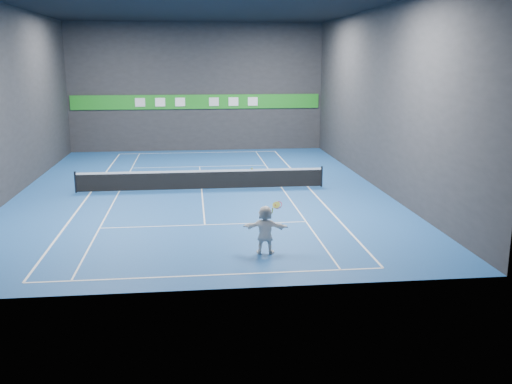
{
  "coord_description": "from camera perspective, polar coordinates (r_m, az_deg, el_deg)",
  "views": [
    {
      "loc": [
        -0.42,
        -28.33,
        6.42
      ],
      "look_at": [
        1.96,
        -7.27,
        1.5
      ],
      "focal_mm": 40.0,
      "sensor_mm": 36.0,
      "label": 1
    }
  ],
  "objects": [
    {
      "name": "sideline_doubles_right",
      "position": [
        29.64,
        5.21,
        0.52
      ],
      "size": [
        0.08,
        23.78,
        0.01
      ],
      "primitive_type": "cube",
      "color": "white",
      "rests_on": "ground"
    },
    {
      "name": "wall_back",
      "position": [
        41.37,
        -5.95,
        10.35
      ],
      "size": [
        18.0,
        0.1,
        9.0
      ],
      "primitive_type": "cube",
      "color": "#272729",
      "rests_on": "ground"
    },
    {
      "name": "baseline_far",
      "position": [
        40.73,
        -5.79,
        3.94
      ],
      "size": [
        10.98,
        0.08,
        0.01
      ],
      "primitive_type": "cube",
      "color": "white",
      "rests_on": "ground"
    },
    {
      "name": "tennis_racket",
      "position": [
        19.15,
        2.11,
        -1.38
      ],
      "size": [
        0.43,
        0.33,
        0.45
      ],
      "color": "red",
      "rests_on": "player"
    },
    {
      "name": "sideline_singles_right",
      "position": [
        29.4,
        2.58,
        0.45
      ],
      "size": [
        0.06,
        23.78,
        0.01
      ],
      "primitive_type": "cube",
      "color": "white",
      "rests_on": "ground"
    },
    {
      "name": "sideline_doubles_left",
      "position": [
        29.49,
        -16.18,
        -0.02
      ],
      "size": [
        0.08,
        23.78,
        0.01
      ],
      "primitive_type": "cube",
      "color": "white",
      "rests_on": "ground"
    },
    {
      "name": "baseline_near",
      "position": [
        17.65,
        -4.69,
        -8.29
      ],
      "size": [
        10.98,
        0.08,
        0.01
      ],
      "primitive_type": "cube",
      "color": "white",
      "rests_on": "ground"
    },
    {
      "name": "sideline_singles_left",
      "position": [
        29.28,
        -13.52,
        0.05
      ],
      "size": [
        0.06,
        23.78,
        0.01
      ],
      "primitive_type": "cube",
      "color": "white",
      "rests_on": "ground"
    },
    {
      "name": "center_service_line",
      "position": [
        29.05,
        -5.46,
        0.25
      ],
      "size": [
        0.06,
        12.8,
        0.01
      ],
      "primitive_type": "cube",
      "color": "white",
      "rests_on": "ground"
    },
    {
      "name": "wall_left",
      "position": [
        29.66,
        -23.5,
        8.3
      ],
      "size": [
        0.1,
        26.0,
        9.0
      ],
      "primitive_type": "cube",
      "color": "#272729",
      "rests_on": "ground"
    },
    {
      "name": "tennis_net",
      "position": [
        28.94,
        -5.48,
        1.29
      ],
      "size": [
        12.5,
        0.1,
        1.07
      ],
      "color": "black",
      "rests_on": "ground"
    },
    {
      "name": "player",
      "position": [
        19.27,
        0.93,
        -3.79
      ],
      "size": [
        1.61,
        0.77,
        1.67
      ],
      "primitive_type": "imported",
      "rotation": [
        0.0,
        0.0,
        2.96
      ],
      "color": "white",
      "rests_on": "ground"
    },
    {
      "name": "wall_front",
      "position": [
        15.45,
        -4.86,
        5.88
      ],
      "size": [
        18.0,
        0.1,
        9.0
      ],
      "primitive_type": "cube",
      "color": "#272729",
      "rests_on": "ground"
    },
    {
      "name": "sponsor_banner",
      "position": [
        41.37,
        -5.92,
        8.96
      ],
      "size": [
        17.64,
        0.11,
        1.0
      ],
      "color": "#1E8C21",
      "rests_on": "wall_back"
    },
    {
      "name": "ceiling",
      "position": [
        28.45,
        -5.87,
        18.21
      ],
      "size": [
        26.0,
        26.0,
        0.0
      ],
      "primitive_type": "plane",
      "color": "black",
      "rests_on": "ground"
    },
    {
      "name": "service_line_far",
      "position": [
        35.32,
        -5.66,
        2.54
      ],
      "size": [
        8.23,
        0.06,
        0.01
      ],
      "primitive_type": "cube",
      "color": "white",
      "rests_on": "ground"
    },
    {
      "name": "wall_right",
      "position": [
        29.92,
        12.08,
        9.11
      ],
      "size": [
        0.1,
        26.0,
        9.0
      ],
      "primitive_type": "cube",
      "color": "#272729",
      "rests_on": "ground"
    },
    {
      "name": "service_line_near",
      "position": [
        22.85,
        -5.14,
        -3.29
      ],
      "size": [
        8.23,
        0.06,
        0.01
      ],
      "primitive_type": "cube",
      "color": "white",
      "rests_on": "ground"
    },
    {
      "name": "ground",
      "position": [
        29.05,
        -5.46,
        0.25
      ],
      "size": [
        26.0,
        26.0,
        0.0
      ],
      "primitive_type": "plane",
      "color": "navy",
      "rests_on": "ground"
    },
    {
      "name": "tennis_ball",
      "position": [
        18.85,
        -0.41,
        2.34
      ],
      "size": [
        0.06,
        0.06,
        0.06
      ],
      "primitive_type": "sphere",
      "color": "yellow",
      "rests_on": "player"
    }
  ]
}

